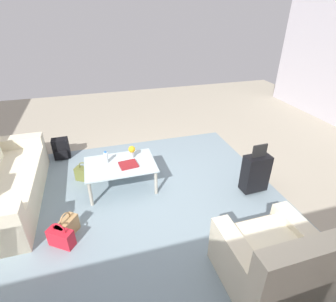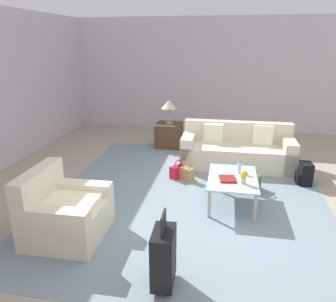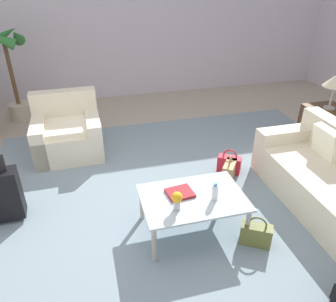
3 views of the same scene
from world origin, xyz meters
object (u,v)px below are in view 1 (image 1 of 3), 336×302
object	(u,v)px
coffee_table	(120,167)
backpack_black	(61,149)
coffee_table_book	(128,165)
suitcase_black	(255,173)
flower_vase	(132,151)
handbag_tan	(67,227)
handbag_olive	(85,174)
handbag_red	(61,237)
water_bottle	(106,157)
armchair	(275,265)

from	to	relation	value
coffee_table	backpack_black	distance (m)	1.64
coffee_table_book	suitcase_black	size ratio (longest dim) A/B	0.32
flower_vase	handbag_tan	size ratio (longest dim) A/B	0.57
coffee_table_book	handbag_olive	xyz separation A→B (m)	(0.70, -0.45, -0.34)
flower_vase	handbag_red	world-z (taller)	flower_vase
water_bottle	handbag_olive	size ratio (longest dim) A/B	0.57
suitcase_black	backpack_black	world-z (taller)	suitcase_black
backpack_black	handbag_red	bearing A→B (deg)	92.96
coffee_table_book	handbag_tan	bearing A→B (deg)	31.36
coffee_table_book	flower_vase	xyz separation A→B (m)	(-0.10, -0.23, 0.11)
handbag_olive	backpack_black	distance (m)	1.01
water_bottle	backpack_black	size ratio (longest dim) A/B	0.51
coffee_table_book	backpack_black	world-z (taller)	coffee_table_book
water_bottle	handbag_olive	bearing A→B (deg)	-35.96
suitcase_black	handbag_red	xyz separation A→B (m)	(2.88, 0.29, -0.23)
handbag_tan	water_bottle	bearing A→B (deg)	-123.50
armchair	handbag_tan	world-z (taller)	armchair
backpack_black	flower_vase	bearing A→B (deg)	136.94
suitcase_black	handbag_red	distance (m)	2.91
water_bottle	coffee_table_book	bearing A→B (deg)	150.64
handbag_olive	coffee_table	bearing A→B (deg)	147.08
water_bottle	handbag_red	distance (m)	1.35
handbag_tan	armchair	bearing A→B (deg)	147.58
handbag_olive	handbag_red	bearing A→B (deg)	77.40
handbag_red	backpack_black	world-z (taller)	backpack_black
armchair	backpack_black	xyz separation A→B (m)	(2.30, -3.46, -0.11)
flower_vase	backpack_black	bearing A→B (deg)	-43.06
water_bottle	coffee_table_book	world-z (taller)	water_bottle
handbag_red	backpack_black	xyz separation A→B (m)	(0.12, -2.28, 0.06)
handbag_tan	backpack_black	xyz separation A→B (m)	(0.18, -2.12, 0.06)
suitcase_black	backpack_black	bearing A→B (deg)	-33.56
handbag_tan	backpack_black	bearing A→B (deg)	-85.05
armchair	handbag_tan	xyz separation A→B (m)	(2.12, -1.34, -0.17)
coffee_table_book	handbag_olive	size ratio (longest dim) A/B	0.76
handbag_tan	handbag_olive	bearing A→B (deg)	-101.20
handbag_olive	flower_vase	bearing A→B (deg)	164.32
armchair	flower_vase	size ratio (longest dim) A/B	4.87
armchair	handbag_red	distance (m)	2.49
flower_vase	coffee_table	bearing A→B (deg)	34.29
coffee_table_book	handbag_red	distance (m)	1.39
coffee_table_book	handbag_olive	distance (m)	0.90
coffee_table	water_bottle	xyz separation A→B (m)	(0.20, -0.10, 0.15)
coffee_table	water_bottle	bearing A→B (deg)	-26.57
coffee_table	handbag_tan	xyz separation A→B (m)	(0.82, 0.83, -0.27)
handbag_olive	handbag_red	size ratio (longest dim) A/B	1.00
coffee_table_book	suitcase_black	xyz separation A→B (m)	(-1.88, 0.62, -0.11)
flower_vase	backpack_black	xyz separation A→B (m)	(1.22, -1.14, -0.38)
coffee_table	backpack_black	xyz separation A→B (m)	(1.00, -1.29, -0.21)
coffee_table_book	handbag_red	world-z (taller)	coffee_table_book
armchair	suitcase_black	xyz separation A→B (m)	(-0.70, -1.47, 0.05)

